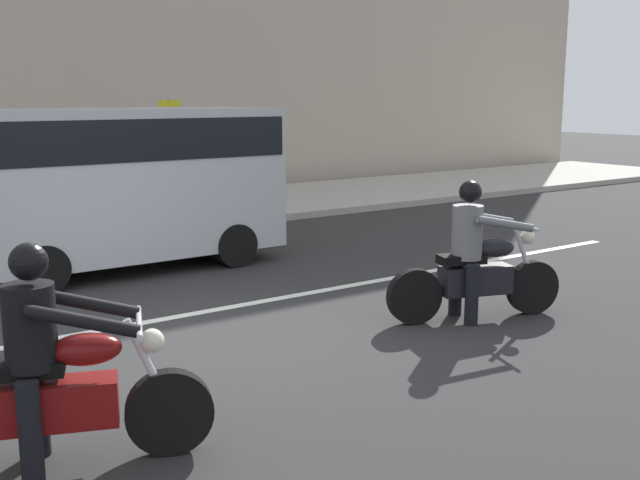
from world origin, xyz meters
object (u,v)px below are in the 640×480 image
motorcycle_with_rider_black_leather (51,377)px  motorcycle_with_rider_gray (475,263)px  pedestrian_bystander (250,152)px  parked_van_silver (120,177)px  street_sign_post (170,144)px

motorcycle_with_rider_black_leather → motorcycle_with_rider_gray: motorcycle_with_rider_gray is taller
motorcycle_with_rider_black_leather → pedestrian_bystander: 12.75m
motorcycle_with_rider_gray → parked_van_silver: (-2.28, 4.75, 0.68)m
parked_van_silver → pedestrian_bystander: bearing=44.2°
motorcycle_with_rider_black_leather → motorcycle_with_rider_gray: 4.94m
parked_van_silver → pedestrian_bystander: 6.83m
motorcycle_with_rider_black_leather → motorcycle_with_rider_gray: bearing=9.3°
street_sign_post → motorcycle_with_rider_gray: bearing=-90.4°
motorcycle_with_rider_black_leather → motorcycle_with_rider_gray: (4.88, 0.80, 0.01)m
motorcycle_with_rider_black_leather → street_sign_post: street_sign_post is taller
motorcycle_with_rider_black_leather → parked_van_silver: (2.60, 5.55, 0.69)m
motorcycle_with_rider_black_leather → pedestrian_bystander: size_ratio=1.15×
parked_van_silver → street_sign_post: size_ratio=1.95×
motorcycle_with_rider_gray → parked_van_silver: size_ratio=0.45×
motorcycle_with_rider_gray → pedestrian_bystander: pedestrian_bystander is taller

